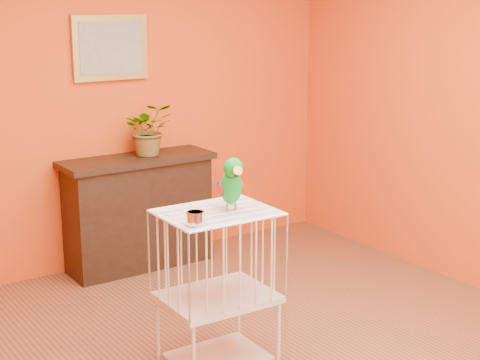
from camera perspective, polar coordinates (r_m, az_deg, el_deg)
room_shell at (r=3.95m, az=3.60°, el=6.11°), size 4.50×4.50×4.50m
console_cabinet at (r=5.95m, az=-7.86°, el=-2.49°), size 1.22×0.44×0.91m
potted_plant at (r=5.89m, az=-7.22°, el=3.53°), size 0.48×0.51×0.33m
framed_picture at (r=5.84m, az=-10.01°, el=10.07°), size 0.62×0.04×0.50m
birdcage at (r=4.25m, az=-1.76°, el=-8.47°), size 0.64×0.50×0.96m
feed_cup at (r=3.85m, az=-3.48°, el=-2.95°), size 0.10×0.10×0.07m
parrot at (r=4.07m, az=-0.68°, el=-0.26°), size 0.16×0.28×0.31m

